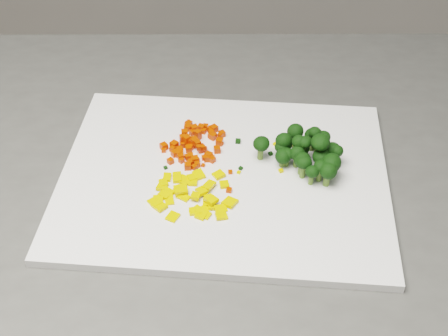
# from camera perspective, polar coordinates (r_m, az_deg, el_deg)

# --- Properties ---
(cutting_board) EXTENTS (0.43, 0.34, 0.01)m
(cutting_board) POSITION_cam_1_polar(r_m,az_deg,el_deg) (0.81, 0.00, -0.82)
(cutting_board) COLOR white
(cutting_board) RESTS_ON counter_block
(carrot_pile) EXTENTS (0.09, 0.09, 0.03)m
(carrot_pile) POSITION_cam_1_polar(r_m,az_deg,el_deg) (0.84, -2.88, 2.67)
(carrot_pile) COLOR red
(carrot_pile) RESTS_ON cutting_board
(pepper_pile) EXTENTS (0.11, 0.11, 0.01)m
(pepper_pile) POSITION_cam_1_polar(r_m,az_deg,el_deg) (0.77, -2.73, -2.31)
(pepper_pile) COLOR #EDB70C
(pepper_pile) RESTS_ON cutting_board
(broccoli_pile) EXTENTS (0.11, 0.11, 0.05)m
(broccoli_pile) POSITION_cam_1_polar(r_m,az_deg,el_deg) (0.81, 7.11, 1.98)
(broccoli_pile) COLOR black
(broccoli_pile) RESTS_ON cutting_board
(carrot_cube_0) EXTENTS (0.01, 0.01, 0.01)m
(carrot_cube_0) POSITION_cam_1_polar(r_m,az_deg,el_deg) (0.86, -1.25, 3.00)
(carrot_cube_0) COLOR red
(carrot_cube_0) RESTS_ON carrot_pile
(carrot_cube_1) EXTENTS (0.01, 0.01, 0.01)m
(carrot_cube_1) POSITION_cam_1_polar(r_m,az_deg,el_deg) (0.82, -2.68, 0.76)
(carrot_cube_1) COLOR red
(carrot_cube_1) RESTS_ON carrot_pile
(carrot_cube_2) EXTENTS (0.01, 0.01, 0.01)m
(carrot_cube_2) POSITION_cam_1_polar(r_m,az_deg,el_deg) (0.84, -2.74, 2.49)
(carrot_cube_2) COLOR red
(carrot_cube_2) RESTS_ON carrot_pile
(carrot_cube_3) EXTENTS (0.01, 0.01, 0.01)m
(carrot_cube_3) POSITION_cam_1_polar(r_m,az_deg,el_deg) (0.82, -1.55, 0.90)
(carrot_cube_3) COLOR red
(carrot_cube_3) RESTS_ON carrot_pile
(carrot_cube_4) EXTENTS (0.01, 0.01, 0.01)m
(carrot_cube_4) POSITION_cam_1_polar(r_m,az_deg,el_deg) (0.82, -3.92, 0.70)
(carrot_cube_4) COLOR red
(carrot_cube_4) RESTS_ON carrot_pile
(carrot_cube_5) EXTENTS (0.01, 0.01, 0.01)m
(carrot_cube_5) POSITION_cam_1_polar(r_m,az_deg,el_deg) (0.87, -2.74, 3.63)
(carrot_cube_5) COLOR red
(carrot_cube_5) RESTS_ON carrot_pile
(carrot_cube_6) EXTENTS (0.01, 0.01, 0.01)m
(carrot_cube_6) POSITION_cam_1_polar(r_m,az_deg,el_deg) (0.84, -4.71, 1.74)
(carrot_cube_6) COLOR red
(carrot_cube_6) RESTS_ON carrot_pile
(carrot_cube_7) EXTENTS (0.01, 0.01, 0.01)m
(carrot_cube_7) POSITION_cam_1_polar(r_m,az_deg,el_deg) (0.87, -1.25, 3.57)
(carrot_cube_7) COLOR red
(carrot_cube_7) RESTS_ON carrot_pile
(carrot_cube_8) EXTENTS (0.01, 0.01, 0.01)m
(carrot_cube_8) POSITION_cam_1_polar(r_m,az_deg,el_deg) (0.87, -1.88, 3.39)
(carrot_cube_8) COLOR red
(carrot_cube_8) RESTS_ON carrot_pile
(carrot_cube_9) EXTENTS (0.01, 0.01, 0.01)m
(carrot_cube_9) POSITION_cam_1_polar(r_m,az_deg,el_deg) (0.85, -0.42, 2.42)
(carrot_cube_9) COLOR red
(carrot_cube_9) RESTS_ON carrot_pile
(carrot_cube_10) EXTENTS (0.01, 0.01, 0.01)m
(carrot_cube_10) POSITION_cam_1_polar(r_m,az_deg,el_deg) (0.83, -4.01, 1.42)
(carrot_cube_10) COLOR red
(carrot_cube_10) RESTS_ON carrot_pile
(carrot_cube_11) EXTENTS (0.01, 0.01, 0.01)m
(carrot_cube_11) POSITION_cam_1_polar(r_m,az_deg,el_deg) (0.81, -3.34, 0.18)
(carrot_cube_11) COLOR red
(carrot_cube_11) RESTS_ON carrot_pile
(carrot_cube_12) EXTENTS (0.01, 0.01, 0.01)m
(carrot_cube_12) POSITION_cam_1_polar(r_m,az_deg,el_deg) (0.87, -0.92, 3.62)
(carrot_cube_12) COLOR red
(carrot_cube_12) RESTS_ON carrot_pile
(carrot_cube_13) EXTENTS (0.01, 0.01, 0.01)m
(carrot_cube_13) POSITION_cam_1_polar(r_m,az_deg,el_deg) (0.83, -4.15, 1.50)
(carrot_cube_13) COLOR red
(carrot_cube_13) RESTS_ON carrot_pile
(carrot_cube_14) EXTENTS (0.01, 0.01, 0.01)m
(carrot_cube_14) POSITION_cam_1_polar(r_m,az_deg,el_deg) (0.82, -1.09, 0.77)
(carrot_cube_14) COLOR red
(carrot_cube_14) RESTS_ON carrot_pile
(carrot_cube_15) EXTENTS (0.01, 0.01, 0.01)m
(carrot_cube_15) POSITION_cam_1_polar(r_m,az_deg,el_deg) (0.86, -2.39, 2.88)
(carrot_cube_15) COLOR red
(carrot_cube_15) RESTS_ON carrot_pile
(carrot_cube_16) EXTENTS (0.01, 0.01, 0.01)m
(carrot_cube_16) POSITION_cam_1_polar(r_m,az_deg,el_deg) (0.84, -3.01, 2.47)
(carrot_cube_16) COLOR red
(carrot_cube_16) RESTS_ON carrot_pile
(carrot_cube_17) EXTENTS (0.01, 0.01, 0.01)m
(carrot_cube_17) POSITION_cam_1_polar(r_m,az_deg,el_deg) (0.87, -2.49, 3.54)
(carrot_cube_17) COLOR red
(carrot_cube_17) RESTS_ON carrot_pile
(carrot_cube_18) EXTENTS (0.01, 0.01, 0.01)m
(carrot_cube_18) POSITION_cam_1_polar(r_m,az_deg,el_deg) (0.84, -3.34, 2.74)
(carrot_cube_18) COLOR red
(carrot_cube_18) RESTS_ON carrot_pile
(carrot_cube_19) EXTENTS (0.01, 0.01, 0.01)m
(carrot_cube_19) POSITION_cam_1_polar(r_m,az_deg,el_deg) (0.83, -4.54, 1.34)
(carrot_cube_19) COLOR red
(carrot_cube_19) RESTS_ON carrot_pile
(carrot_cube_20) EXTENTS (0.01, 0.01, 0.01)m
(carrot_cube_20) POSITION_cam_1_polar(r_m,az_deg,el_deg) (0.81, -2.71, 0.08)
(carrot_cube_20) COLOR red
(carrot_cube_20) RESTS_ON carrot_pile
(carrot_cube_21) EXTENTS (0.01, 0.01, 0.01)m
(carrot_cube_21) POSITION_cam_1_polar(r_m,az_deg,el_deg) (0.85, -2.87, 2.17)
(carrot_cube_21) COLOR red
(carrot_cube_21) RESTS_ON carrot_pile
(carrot_cube_22) EXTENTS (0.01, 0.01, 0.01)m
(carrot_cube_22) POSITION_cam_1_polar(r_m,az_deg,el_deg) (0.83, -1.42, 1.14)
(carrot_cube_22) COLOR red
(carrot_cube_22) RESTS_ON carrot_pile
(carrot_cube_23) EXTENTS (0.01, 0.01, 0.01)m
(carrot_cube_23) POSITION_cam_1_polar(r_m,az_deg,el_deg) (0.82, -3.05, 0.53)
(carrot_cube_23) COLOR red
(carrot_cube_23) RESTS_ON carrot_pile
(carrot_cube_24) EXTENTS (0.01, 0.01, 0.01)m
(carrot_cube_24) POSITION_cam_1_polar(r_m,az_deg,el_deg) (0.84, -4.05, 1.74)
(carrot_cube_24) COLOR red
(carrot_cube_24) RESTS_ON carrot_pile
(carrot_cube_25) EXTENTS (0.01, 0.01, 0.01)m
(carrot_cube_25) POSITION_cam_1_polar(r_m,az_deg,el_deg) (0.82, -1.84, 0.94)
(carrot_cube_25) COLOR red
(carrot_cube_25) RESTS_ON carrot_pile
(carrot_cube_26) EXTENTS (0.01, 0.01, 0.01)m
(carrot_cube_26) POSITION_cam_1_polar(r_m,az_deg,el_deg) (0.81, -2.46, 0.33)
(carrot_cube_26) COLOR red
(carrot_cube_26) RESTS_ON carrot_pile
(carrot_cube_27) EXTENTS (0.01, 0.01, 0.01)m
(carrot_cube_27) POSITION_cam_1_polar(r_m,az_deg,el_deg) (0.88, -1.70, 3.79)
(carrot_cube_27) COLOR red
(carrot_cube_27) RESTS_ON carrot_pile
(carrot_cube_28) EXTENTS (0.01, 0.01, 0.01)m
(carrot_cube_28) POSITION_cam_1_polar(r_m,az_deg,el_deg) (0.84, -3.81, 2.78)
(carrot_cube_28) COLOR red
(carrot_cube_28) RESTS_ON carrot_pile
(carrot_cube_29) EXTENTS (0.01, 0.01, 0.01)m
(carrot_cube_29) POSITION_cam_1_polar(r_m,az_deg,el_deg) (0.84, -0.64, 1.69)
(carrot_cube_29) COLOR red
(carrot_cube_29) RESTS_ON carrot_pile
(carrot_cube_30) EXTENTS (0.01, 0.01, 0.01)m
(carrot_cube_30) POSITION_cam_1_polar(r_m,az_deg,el_deg) (0.84, -2.09, 1.80)
(carrot_cube_30) COLOR red
(carrot_cube_30) RESTS_ON carrot_pile
(carrot_cube_31) EXTENTS (0.01, 0.01, 0.01)m
(carrot_cube_31) POSITION_cam_1_polar(r_m,az_deg,el_deg) (0.86, -0.19, 3.14)
(carrot_cube_31) COLOR red
(carrot_cube_31) RESTS_ON carrot_pile
(carrot_cube_32) EXTENTS (0.01, 0.01, 0.01)m
(carrot_cube_32) POSITION_cam_1_polar(r_m,az_deg,el_deg) (0.86, -1.16, 3.26)
(carrot_cube_32) COLOR red
(carrot_cube_32) RESTS_ON carrot_pile
(carrot_cube_33) EXTENTS (0.01, 0.01, 0.01)m
(carrot_cube_33) POSITION_cam_1_polar(r_m,az_deg,el_deg) (0.84, -3.04, 2.59)
(carrot_cube_33) COLOR red
(carrot_cube_33) RESTS_ON carrot_pile
(carrot_cube_34) EXTENTS (0.01, 0.01, 0.01)m
(carrot_cube_34) POSITION_cam_1_polar(r_m,az_deg,el_deg) (0.83, -2.44, 2.26)
(carrot_cube_34) COLOR red
(carrot_cube_34) RESTS_ON carrot_pile
(carrot_cube_35) EXTENTS (0.01, 0.01, 0.01)m
(carrot_cube_35) POSITION_cam_1_polar(r_m,az_deg,el_deg) (0.84, -3.03, 2.07)
(carrot_cube_35) COLOR red
(carrot_cube_35) RESTS_ON carrot_pile
(carrot_cube_36) EXTENTS (0.01, 0.01, 0.01)m
(carrot_cube_36) POSITION_cam_1_polar(r_m,az_deg,el_deg) (0.83, -1.93, 1.89)
(carrot_cube_36) COLOR red
(carrot_cube_36) RESTS_ON carrot_pile
(carrot_cube_37) EXTENTS (0.01, 0.01, 0.01)m
(carrot_cube_37) POSITION_cam_1_polar(r_m,az_deg,el_deg) (0.85, -3.78, 2.17)
(carrot_cube_37) COLOR red
(carrot_cube_37) RESTS_ON carrot_pile
(carrot_cube_38) EXTENTS (0.01, 0.01, 0.01)m
(carrot_cube_38) POSITION_cam_1_polar(r_m,az_deg,el_deg) (0.82, -1.21, 0.94)
(carrot_cube_38) COLOR red
(carrot_cube_38) RESTS_ON carrot_pile
(carrot_cube_39) EXTENTS (0.01, 0.01, 0.01)m
(carrot_cube_39) POSITION_cam_1_polar(r_m,az_deg,el_deg) (0.85, -2.43, 3.21)
(carrot_cube_39) COLOR red
(carrot_cube_39) RESTS_ON carrot_pile
(carrot_cube_40) EXTENTS (0.01, 0.01, 0.01)m
(carrot_cube_40) POSITION_cam_1_polar(r_m,az_deg,el_deg) (0.84, -0.61, 1.67)
(carrot_cube_40) COLOR red
(carrot_cube_40) RESTS_ON carrot_pile
(carrot_cube_41) EXTENTS (0.01, 0.01, 0.01)m
(carrot_cube_41) POSITION_cam_1_polar(r_m,az_deg,el_deg) (0.87, -3.36, 3.70)
(carrot_cube_41) COLOR red
(carrot_cube_41) RESTS_ON carrot_pile
(carrot_cube_42) EXTENTS (0.01, 0.01, 0.01)m
(carrot_cube_42) POSITION_cam_1_polar(r_m,az_deg,el_deg) (0.85, -3.69, 2.48)
(carrot_cube_42) COLOR red
(carrot_cube_42) RESTS_ON carrot_pile
(carrot_cube_43) EXTENTS (0.01, 0.01, 0.01)m
(carrot_cube_43) POSITION_cam_1_polar(r_m,az_deg,el_deg) (0.86, -1.03, 2.91)
(carrot_cube_43) COLOR red
(carrot_cube_43) RESTS_ON carrot_pile
(carrot_cube_44) EXTENTS (0.01, 0.01, 0.01)m
(carrot_cube_44) POSITION_cam_1_polar(r_m,az_deg,el_deg) (0.87, -2.10, 3.70)
(carrot_cube_44) COLOR red
(carrot_cube_44) RESTS_ON carrot_pile
(carrot_cube_45) EXTENTS (0.01, 0.01, 0.01)m
(carrot_cube_45) POSITION_cam_1_polar(r_m,az_deg,el_deg) (0.83, -3.34, 1.00)
(carrot_cube_45) COLOR red
(carrot_cube_45) RESTS_ON carrot_pile
(carrot_cube_46) EXTENTS (0.01, 0.01, 0.01)m
(carrot_cube_46) POSITION_cam_1_polar(r_m,az_deg,el_deg) (0.86, -3.62, 3.22)
(carrot_cube_46) COLOR red
(carrot_cube_46) RESTS_ON carrot_pile
(carrot_cube_47) EXTENTS (0.01, 0.01, 0.01)m
(carrot_cube_47) POSITION_cam_1_polar(r_m,az_deg,el_deg) (0.83, -2.33, 1.90)
(carrot_cube_47) COLOR red
(carrot_cube_47) RESTS_ON carrot_pile
(carrot_cube_48) EXTENTS (0.01, 0.01, 0.01)m
(carrot_cube_48) POSITION_cam_1_polar(r_m,az_deg,el_deg) (0.84, -1.86, 1.76)
(carrot_cube_48) COLOR red
(carrot_cube_48) RESTS_ON carrot_pile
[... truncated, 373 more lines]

